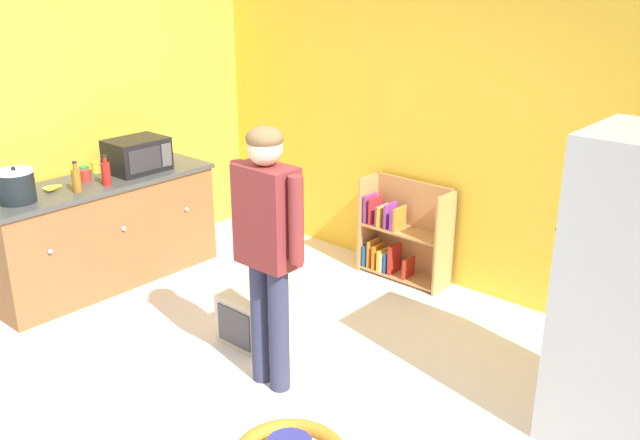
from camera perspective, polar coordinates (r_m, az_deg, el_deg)
ground_plane at (r=4.54m, az=-5.57°, el=-14.35°), size 12.00×12.00×0.00m
back_wall at (r=5.71m, az=11.35°, el=7.50°), size 5.20×0.06×2.70m
left_side_wall at (r=6.46m, az=-16.99°, el=8.46°), size 0.06×2.99×2.70m
kitchen_counter at (r=6.14m, az=-17.23°, el=-0.91°), size 0.65×1.95×0.90m
refrigerator at (r=4.13m, az=24.41°, el=-5.69°), size 0.73×0.68×1.78m
bookshelf at (r=6.04m, az=6.63°, el=-1.31°), size 0.80×0.28×0.85m
standing_person at (r=4.21m, az=-4.31°, el=-1.32°), size 0.57×0.22×1.70m
pet_carrier at (r=5.13m, az=-4.75°, el=-7.61°), size 0.42×0.55×0.36m
microwave at (r=6.14m, az=-14.67°, el=5.14°), size 0.37×0.48×0.28m
crock_pot at (r=5.62m, az=-23.52°, el=2.55°), size 0.27×0.27×0.27m
banana_bunch at (r=5.82m, az=-20.92°, el=2.48°), size 0.12×0.16×0.04m
amber_bottle at (r=5.71m, az=-19.22°, el=3.12°), size 0.07×0.07×0.25m
ketchup_bottle at (r=5.82m, az=-17.04°, el=3.68°), size 0.07×0.07×0.25m
blue_cup at (r=6.47m, az=-12.53°, el=5.21°), size 0.08×0.08×0.09m
red_cup at (r=5.99m, az=-18.54°, el=3.43°), size 0.08×0.08×0.09m
green_cup at (r=6.11m, az=-18.65°, el=3.74°), size 0.08×0.08×0.09m
yellow_cup at (r=6.22m, az=-17.77°, el=4.13°), size 0.08×0.08×0.09m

